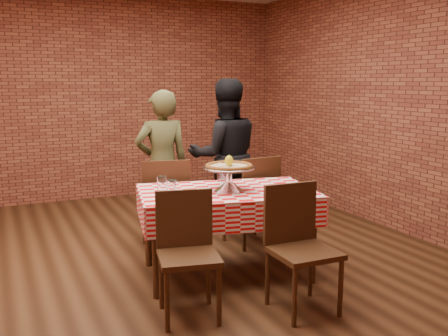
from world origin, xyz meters
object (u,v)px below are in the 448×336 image
(condiment_caddy, at_px, (223,175))
(chair_near_left, at_px, (189,257))
(table, at_px, (227,233))
(pizza, at_px, (229,167))
(water_glass_right, at_px, (162,184))
(diner_olive, at_px, (162,165))
(chair_far_right, at_px, (250,200))
(pizza_stand, at_px, (229,179))
(chair_near_right, at_px, (304,250))
(water_glass_left, at_px, (171,188))
(chair_far_left, at_px, (165,204))
(diner_black, at_px, (225,156))

(condiment_caddy, bearing_deg, chair_near_left, -112.07)
(table, xyz_separation_m, pizza, (0.01, -0.02, 0.59))
(pizza, bearing_deg, water_glass_right, 159.53)
(diner_olive, bearing_deg, chair_far_right, 145.52)
(pizza_stand, bearing_deg, table, 118.48)
(water_glass_right, distance_m, chair_far_right, 1.26)
(pizza_stand, distance_m, chair_near_left, 0.95)
(pizza_stand, xyz_separation_m, water_glass_right, (-0.53, 0.20, -0.03))
(pizza_stand, relative_size, chair_near_right, 0.48)
(water_glass_left, xyz_separation_m, condiment_caddy, (0.61, 0.32, 0.00))
(chair_far_left, xyz_separation_m, diner_black, (0.83, 0.34, 0.38))
(water_glass_right, height_order, condiment_caddy, condiment_caddy)
(chair_far_right, height_order, diner_olive, diner_olive)
(pizza_stand, height_order, chair_far_right, pizza_stand)
(chair_near_right, xyz_separation_m, diner_black, (0.35, 2.09, 0.39))
(pizza, distance_m, chair_far_left, 1.06)
(table, bearing_deg, diner_olive, 97.52)
(pizza_stand, distance_m, chair_near_right, 0.97)
(diner_black, bearing_deg, pizza_stand, 78.03)
(water_glass_right, relative_size, chair_far_right, 0.14)
(chair_near_left, distance_m, chair_far_left, 1.53)
(chair_near_right, bearing_deg, diner_olive, 101.10)
(chair_near_left, bearing_deg, pizza, 56.79)
(water_glass_left, distance_m, chair_near_left, 0.73)
(chair_near_left, bearing_deg, chair_far_left, 89.84)
(condiment_caddy, relative_size, diner_black, 0.08)
(pizza, xyz_separation_m, chair_far_left, (-0.29, 0.89, -0.49))
(chair_far_right, bearing_deg, chair_near_right, 70.68)
(table, relative_size, chair_far_left, 1.56)
(diner_olive, height_order, diner_black, diner_black)
(table, height_order, pizza, pizza)
(pizza, xyz_separation_m, chair_near_left, (-0.61, -0.60, -0.51))
(pizza_stand, bearing_deg, water_glass_left, 178.11)
(pizza, height_order, chair_far_left, pizza)
(pizza_stand, height_order, diner_olive, diner_olive)
(diner_black, bearing_deg, water_glass_left, 60.85)
(condiment_caddy, bearing_deg, table, -94.75)
(table, relative_size, water_glass_right, 11.15)
(diner_olive, bearing_deg, water_glass_right, 75.74)
(condiment_caddy, distance_m, chair_near_left, 1.24)
(pizza_stand, xyz_separation_m, water_glass_left, (-0.51, 0.02, -0.03))
(diner_black, bearing_deg, condiment_caddy, 75.57)
(table, relative_size, diner_olive, 0.92)
(chair_far_right, bearing_deg, condiment_caddy, 30.97)
(condiment_caddy, relative_size, chair_far_right, 0.15)
(chair_far_right, height_order, diner_black, diner_black)
(water_glass_left, bearing_deg, chair_far_left, 75.46)
(chair_near_left, height_order, chair_near_right, chair_near_right)
(chair_near_left, height_order, chair_far_right, chair_far_right)
(water_glass_right, xyz_separation_m, chair_far_left, (0.25, 0.69, -0.35))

